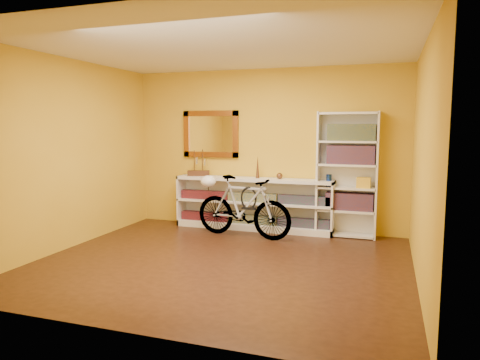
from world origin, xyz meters
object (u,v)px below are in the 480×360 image
(bookcase, at_px, (347,175))
(helmet, at_px, (208,181))
(console_unit, at_px, (253,204))
(bicycle, at_px, (243,207))

(bookcase, relative_size, helmet, 7.68)
(console_unit, height_order, bookcase, bookcase)
(bookcase, height_order, helmet, bookcase)
(bookcase, bearing_deg, console_unit, -179.03)
(console_unit, bearing_deg, helmet, -143.39)
(bicycle, relative_size, helmet, 6.42)
(helmet, bearing_deg, bookcase, 12.76)
(helmet, bearing_deg, bicycle, -8.05)
(console_unit, xyz_separation_m, bookcase, (1.48, 0.03, 0.52))
(console_unit, relative_size, bicycle, 1.63)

